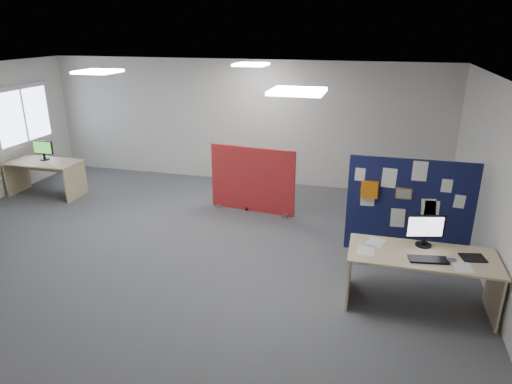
% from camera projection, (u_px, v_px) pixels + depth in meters
% --- Properties ---
extents(floor, '(9.00, 9.00, 0.00)m').
position_uv_depth(floor, '(181.00, 246.00, 7.41)').
color(floor, '#515459').
rests_on(floor, ground).
extents(ceiling, '(9.00, 7.00, 0.02)m').
position_uv_depth(ceiling, '(171.00, 75.00, 6.48)').
color(ceiling, white).
rests_on(ceiling, wall_back).
extents(wall_back, '(9.00, 0.02, 2.70)m').
position_uv_depth(wall_back, '(242.00, 122.00, 10.12)').
color(wall_back, silver).
rests_on(wall_back, floor).
extents(wall_front, '(9.00, 0.02, 2.70)m').
position_uv_depth(wall_front, '(1.00, 285.00, 3.76)').
color(wall_front, silver).
rests_on(wall_front, floor).
extents(wall_right, '(0.02, 7.00, 2.70)m').
position_uv_depth(wall_right, '(499.00, 192.00, 5.87)').
color(wall_right, silver).
rests_on(wall_right, floor).
extents(window, '(0.06, 1.70, 1.30)m').
position_uv_depth(window, '(23.00, 116.00, 9.75)').
color(window, white).
rests_on(window, wall_left).
extents(ceiling_lights, '(4.10, 4.10, 0.04)m').
position_uv_depth(ceiling_lights, '(209.00, 73.00, 7.02)').
color(ceiling_lights, white).
rests_on(ceiling_lights, ceiling).
extents(navy_divider, '(1.85, 0.30, 1.53)m').
position_uv_depth(navy_divider, '(407.00, 208.00, 6.90)').
color(navy_divider, '#10133D').
rests_on(navy_divider, floor).
extents(main_desk, '(1.78, 0.79, 0.73)m').
position_uv_depth(main_desk, '(421.00, 265.00, 5.68)').
color(main_desk, tan).
rests_on(main_desk, floor).
extents(monitor_main, '(0.47, 0.20, 0.42)m').
position_uv_depth(monitor_main, '(425.00, 229.00, 5.72)').
color(monitor_main, black).
rests_on(monitor_main, main_desk).
extents(keyboard, '(0.47, 0.25, 0.02)m').
position_uv_depth(keyboard, '(428.00, 260.00, 5.43)').
color(keyboard, black).
rests_on(keyboard, main_desk).
extents(mouse, '(0.11, 0.09, 0.03)m').
position_uv_depth(mouse, '(451.00, 260.00, 5.41)').
color(mouse, gray).
rests_on(mouse, main_desk).
extents(paper_tray, '(0.32, 0.27, 0.01)m').
position_uv_depth(paper_tray, '(473.00, 258.00, 5.48)').
color(paper_tray, black).
rests_on(paper_tray, main_desk).
extents(red_divider, '(1.67, 0.30, 1.26)m').
position_uv_depth(red_divider, '(252.00, 180.00, 8.60)').
color(red_divider, maroon).
rests_on(red_divider, floor).
extents(second_desk, '(1.48, 0.74, 0.73)m').
position_uv_depth(second_desk, '(46.00, 169.00, 9.49)').
color(second_desk, tan).
rests_on(second_desk, floor).
extents(monitor_second, '(0.45, 0.20, 0.41)m').
position_uv_depth(monitor_second, '(43.00, 149.00, 9.45)').
color(monitor_second, black).
rests_on(monitor_second, second_desk).
extents(office_chair, '(0.65, 0.69, 1.03)m').
position_uv_depth(office_chair, '(251.00, 177.00, 8.86)').
color(office_chair, black).
rests_on(office_chair, floor).
extents(desk_papers, '(1.33, 0.72, 0.00)m').
position_uv_depth(desk_papers, '(399.00, 253.00, 5.62)').
color(desk_papers, white).
rests_on(desk_papers, main_desk).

